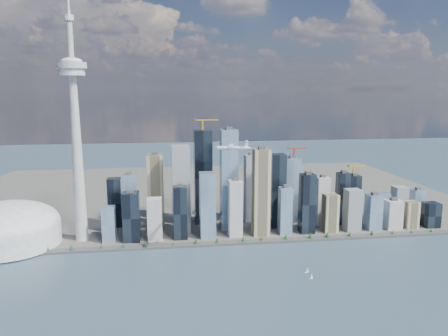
{
  "coord_description": "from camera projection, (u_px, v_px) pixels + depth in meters",
  "views": [
    {
      "loc": [
        -131.16,
        -584.95,
        309.52
      ],
      "look_at": [
        -10.54,
        260.0,
        155.39
      ],
      "focal_mm": 35.0,
      "sensor_mm": 36.0,
      "label": 1
    }
  ],
  "objects": [
    {
      "name": "ground",
      "position": [
        256.0,
        302.0,
        643.1
      ],
      "size": [
        4000.0,
        4000.0,
        0.0
      ],
      "primitive_type": "plane",
      "color": "#2F4753",
      "rests_on": "ground"
    },
    {
      "name": "seawall",
      "position": [
        230.0,
        243.0,
        886.3
      ],
      "size": [
        1100.0,
        22.0,
        4.0
      ],
      "primitive_type": "cube",
      "color": "#383838",
      "rests_on": "ground"
    },
    {
      "name": "land",
      "position": [
        207.0,
        192.0,
        1324.78
      ],
      "size": [
        1400.0,
        900.0,
        3.0
      ],
      "primitive_type": "cube",
      "color": "#4C4C47",
      "rests_on": "ground"
    },
    {
      "name": "shoreline_trees",
      "position": [
        230.0,
        240.0,
        885.1
      ],
      "size": [
        960.53,
        7.2,
        8.8
      ],
      "color": "#3F2D1E",
      "rests_on": "seawall"
    },
    {
      "name": "skyscraper_cluster",
      "position": [
        250.0,
        197.0,
        966.2
      ],
      "size": [
        736.0,
        142.0,
        242.77
      ],
      "color": "black",
      "rests_on": "land"
    },
    {
      "name": "needle_tower",
      "position": [
        76.0,
        127.0,
        861.48
      ],
      "size": [
        56.0,
        56.0,
        550.5
      ],
      "color": "#A1A19C",
      "rests_on": "land"
    },
    {
      "name": "dome_stadium",
      "position": [
        8.0,
        227.0,
        867.17
      ],
      "size": [
        200.0,
        200.0,
        86.0
      ],
      "color": "#BABABA",
      "rests_on": "land"
    },
    {
      "name": "airplane",
      "position": [
        233.0,
        147.0,
        762.41
      ],
      "size": [
        64.1,
        56.9,
        15.64
      ],
      "rotation": [
        0.0,
        0.0,
        -0.16
      ],
      "color": "white",
      "rests_on": "ground"
    },
    {
      "name": "sailboat_west",
      "position": [
        311.0,
        277.0,
        723.47
      ],
      "size": [
        6.54,
        3.89,
        9.3
      ],
      "rotation": [
        0.0,
        0.0,
        0.4
      ],
      "color": "white",
      "rests_on": "ground"
    },
    {
      "name": "sailboat_east",
      "position": [
        307.0,
        271.0,
        747.34
      ],
      "size": [
        7.41,
        2.07,
        10.32
      ],
      "rotation": [
        0.0,
        0.0,
        0.02
      ],
      "color": "white",
      "rests_on": "ground"
    }
  ]
}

